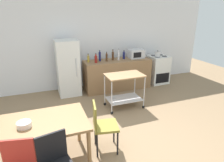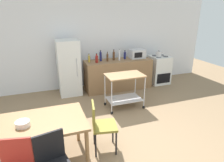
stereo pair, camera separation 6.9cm
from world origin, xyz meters
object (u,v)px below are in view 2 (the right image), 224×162
Objects in this scene: dining_table at (35,127)px; kettle at (159,54)px; stove_oven at (159,70)px; bottle_wine at (114,56)px; microwave at (137,54)px; fruit_bowl at (23,124)px; bottle_olive_oil at (97,59)px; bottle_soy_sauce at (101,56)px; bottle_sparkling_water at (89,59)px; refrigerator at (69,68)px; bottle_soda at (119,56)px; kitchen_cart at (124,86)px; chair_olive at (101,124)px; bottle_sesame_oil at (107,57)px; bottle_vinegar at (125,55)px.

kettle is at bearing 34.14° from dining_table.
bottle_wine reaches higher than stove_oven.
fruit_bowl is (-3.12, -2.67, -0.24)m from microwave.
fruit_bowl is at bearing -139.46° from microwave.
bottle_soy_sauce reaches higher than bottle_olive_oil.
microwave is (1.51, -0.01, 0.03)m from bottle_sparkling_water.
microwave is (2.09, -0.05, 0.25)m from refrigerator.
fruit_bowl is at bearing -146.36° from kettle.
fruit_bowl is at bearing -134.07° from bottle_soda.
kitchen_cart is 1.35m from bottle_wine.
bottle_olive_oil is 0.79× the size of bottle_soda.
chair_olive is 2.71m from bottle_sparkling_water.
stove_oven is 3.81× the size of bottle_sparkling_water.
bottle_soda is at bearing 177.78° from kettle.
stove_oven is 0.57m from kettle.
bottle_sparkling_water reaches higher than kettle.
bottle_sesame_oil reaches higher than dining_table.
refrigerator is 6.47× the size of kettle.
chair_olive is at bearing -104.42° from bottle_olive_oil.
dining_table is 6.26× the size of kettle.
bottle_soda is (0.37, -0.01, 0.03)m from bottle_sesame_oil.
fruit_bowl is (-2.17, -1.40, 0.22)m from kitchen_cart.
dining_table is at bearing -108.44° from refrigerator.
kettle is at bearing -0.35° from bottle_olive_oil.
bottle_sesame_oil reaches higher than kettle.
dining_table is 4.48× the size of bottle_soda.
bottle_soy_sauce reaches higher than stove_oven.
bottle_vinegar is (0.37, 0.03, -0.02)m from bottle_wine.
chair_olive is 0.98× the size of kitchen_cart.
bottle_olive_oil is at bearing -174.90° from microwave.
bottle_wine is (0.74, -0.02, 0.04)m from bottle_sparkling_water.
bottle_soy_sauce reaches higher than microwave.
kitchen_cart is (2.03, 1.35, -0.10)m from dining_table.
kitchen_cart is 1.46m from bottle_vinegar.
bottle_olive_oil is (1.66, 2.50, 0.33)m from dining_table.
bottle_wine is at bearing -1.34° from bottle_sparkling_water.
refrigerator is (-0.12, 2.68, 0.26)m from chair_olive.
dining_table is 5.81× the size of bottle_vinegar.
dining_table is 3.26× the size of microwave.
kitchen_cart is 3.76× the size of bottle_sparkling_water.
microwave is at bearing 5.10° from bottle_olive_oil.
bottle_soy_sauce is at bearing 1.33° from bottle_sparkling_water.
bottle_sesame_oil is (1.10, -0.12, 0.24)m from refrigerator.
bottle_olive_oil reaches higher than kettle.
bottle_soy_sauce is 1.57× the size of fruit_bowl.
dining_table is 4.45m from kettle.
bottle_soda is at bearing -172.64° from microwave.
stove_oven is at bearing 1.92° from bottle_soda.
microwave is (1.16, -0.01, -0.01)m from bottle_soy_sauce.
refrigerator reaches higher than bottle_sesame_oil.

